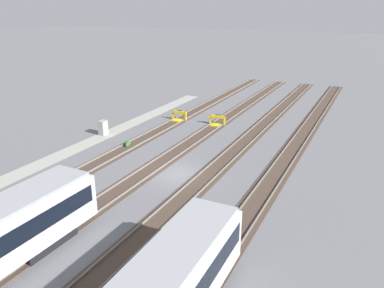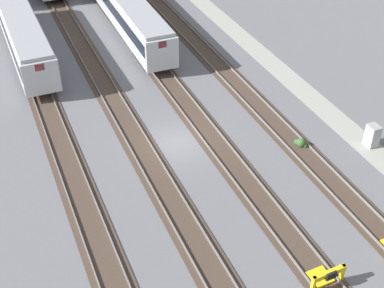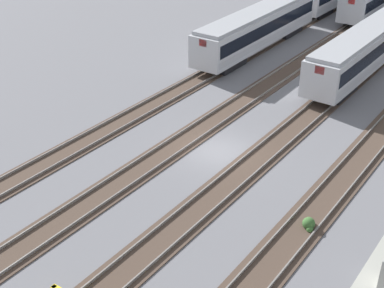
{
  "view_description": "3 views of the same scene",
  "coord_description": "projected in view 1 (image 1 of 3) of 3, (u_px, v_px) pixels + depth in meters",
  "views": [
    {
      "loc": [
        25.27,
        14.04,
        13.32
      ],
      "look_at": [
        -2.77,
        0.0,
        1.8
      ],
      "focal_mm": 35.0,
      "sensor_mm": 36.0,
      "label": 1
    },
    {
      "loc": [
        -28.05,
        10.74,
        22.18
      ],
      "look_at": [
        -2.77,
        0.0,
        1.8
      ],
      "focal_mm": 50.0,
      "sensor_mm": 36.0,
      "label": 2
    },
    {
      "loc": [
        -24.19,
        -15.38,
        16.71
      ],
      "look_at": [
        -2.77,
        0.0,
        1.8
      ],
      "focal_mm": 50.0,
      "sensor_mm": 36.0,
      "label": 3
    }
  ],
  "objects": [
    {
      "name": "rail_track_middle",
      "position": [
        204.0,
        179.0,
        30.64
      ],
      "size": [
        90.0,
        2.24,
        0.21
      ],
      "color": "#47382D",
      "rests_on": "ground"
    },
    {
      "name": "service_walkway",
      "position": [
        70.0,
        151.0,
        36.76
      ],
      "size": [
        54.0,
        2.0,
        0.01
      ],
      "primitive_type": "cube",
      "color": "#9E9E93",
      "rests_on": "ground"
    },
    {
      "name": "bumper_stop_nearest_track",
      "position": [
        178.0,
        117.0,
        46.42
      ],
      "size": [
        1.35,
        2.0,
        1.22
      ],
      "color": "yellow",
      "rests_on": "ground"
    },
    {
      "name": "rail_track_far_inner",
      "position": [
        264.0,
        192.0,
        28.53
      ],
      "size": [
        90.0,
        2.24,
        0.21
      ],
      "color": "#47382D",
      "rests_on": "ground"
    },
    {
      "name": "bumper_stop_near_inner_track",
      "position": [
        216.0,
        121.0,
        44.55
      ],
      "size": [
        1.37,
        2.01,
        1.22
      ],
      "color": "yellow",
      "rests_on": "ground"
    },
    {
      "name": "rail_track_near_inner",
      "position": [
        152.0,
        168.0,
        32.74
      ],
      "size": [
        90.0,
        2.24,
        0.21
      ],
      "color": "#47382D",
      "rests_on": "ground"
    },
    {
      "name": "ground_plane",
      "position": [
        177.0,
        174.0,
        31.7
      ],
      "size": [
        400.0,
        400.0,
        0.0
      ],
      "primitive_type": "plane",
      "color": "slate"
    },
    {
      "name": "rail_track_nearest",
      "position": [
        107.0,
        158.0,
        34.85
      ],
      "size": [
        90.0,
        2.24,
        0.21
      ],
      "color": "#47382D",
      "rests_on": "ground"
    },
    {
      "name": "weed_clump",
      "position": [
        128.0,
        144.0,
        37.98
      ],
      "size": [
        0.92,
        0.7,
        0.64
      ],
      "color": "#38602D",
      "rests_on": "ground"
    },
    {
      "name": "electrical_cabinet",
      "position": [
        103.0,
        128.0,
        41.19
      ],
      "size": [
        0.9,
        0.73,
        1.6
      ],
      "color": "#9E9E99",
      "rests_on": "ground"
    }
  ]
}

